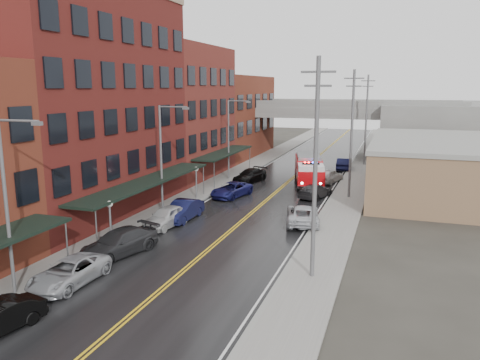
% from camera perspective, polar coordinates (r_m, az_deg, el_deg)
% --- Properties ---
extents(road, '(11.00, 160.00, 0.02)m').
position_cam_1_polar(road, '(42.30, 2.66, -2.99)').
color(road, black).
rests_on(road, ground).
extents(sidewalk_left, '(3.00, 160.00, 0.15)m').
position_cam_1_polar(sidewalk_left, '(44.78, -6.36, -2.16)').
color(sidewalk_left, slate).
rests_on(sidewalk_left, ground).
extents(sidewalk_right, '(3.00, 160.00, 0.15)m').
position_cam_1_polar(sidewalk_right, '(40.96, 12.54, -3.64)').
color(sidewalk_right, slate).
rests_on(sidewalk_right, ground).
extents(curb_left, '(0.30, 160.00, 0.15)m').
position_cam_1_polar(curb_left, '(44.12, -4.42, -2.33)').
color(curb_left, gray).
rests_on(curb_left, ground).
extents(curb_right, '(0.30, 160.00, 0.15)m').
position_cam_1_polar(curb_right, '(41.15, 10.26, -3.48)').
color(curb_right, gray).
rests_on(curb_right, ground).
extents(brick_building_b, '(9.00, 20.00, 18.00)m').
position_cam_1_polar(brick_building_b, '(40.67, -18.68, 8.68)').
color(brick_building_b, '#531716').
rests_on(brick_building_b, ground).
extents(brick_building_c, '(9.00, 15.00, 15.00)m').
position_cam_1_polar(brick_building_c, '(55.70, -7.60, 8.18)').
color(brick_building_c, maroon).
rests_on(brick_building_c, ground).
extents(brick_building_far, '(9.00, 20.00, 12.00)m').
position_cam_1_polar(brick_building_far, '(71.88, -1.38, 7.76)').
color(brick_building_far, maroon).
rests_on(brick_building_far, ground).
extents(tan_building, '(14.00, 22.00, 5.00)m').
position_cam_1_polar(tan_building, '(50.30, 23.83, 1.24)').
color(tan_building, '#916D4E').
rests_on(tan_building, ground).
extents(right_far_block, '(18.00, 30.00, 8.00)m').
position_cam_1_polar(right_far_block, '(79.98, 23.54, 5.75)').
color(right_far_block, slate).
rests_on(right_far_block, ground).
extents(awning_1, '(2.60, 18.00, 3.09)m').
position_cam_1_polar(awning_1, '(38.17, -11.14, -0.18)').
color(awning_1, black).
rests_on(awning_1, ground).
extents(awning_2, '(2.60, 13.00, 3.09)m').
position_cam_1_polar(awning_2, '(53.84, -1.91, 3.33)').
color(awning_2, black).
rests_on(awning_2, ground).
extents(globe_lamp_1, '(0.44, 0.44, 3.12)m').
position_cam_1_polar(globe_lamp_1, '(31.99, -15.58, -3.87)').
color(globe_lamp_1, '#59595B').
rests_on(globe_lamp_1, ground).
extents(globe_lamp_2, '(0.44, 0.44, 3.12)m').
position_cam_1_polar(globe_lamp_2, '(43.95, -5.36, 0.58)').
color(globe_lamp_2, '#59595B').
rests_on(globe_lamp_2, ground).
extents(street_lamp_0, '(2.64, 0.22, 9.00)m').
position_cam_1_polar(street_lamp_0, '(25.43, -26.30, -1.84)').
color(street_lamp_0, '#59595B').
rests_on(street_lamp_0, ground).
extents(street_lamp_1, '(2.64, 0.22, 9.00)m').
position_cam_1_polar(street_lamp_1, '(38.22, -9.29, 3.24)').
color(street_lamp_1, '#59595B').
rests_on(street_lamp_1, ground).
extents(street_lamp_2, '(2.64, 0.22, 9.00)m').
position_cam_1_polar(street_lamp_2, '(52.79, -1.15, 5.58)').
color(street_lamp_2, '#59595B').
rests_on(street_lamp_2, ground).
extents(utility_pole_0, '(1.80, 0.24, 12.00)m').
position_cam_1_polar(utility_pole_0, '(25.10, 9.17, 1.65)').
color(utility_pole_0, '#59595B').
rests_on(utility_pole_0, ground).
extents(utility_pole_1, '(1.80, 0.24, 12.00)m').
position_cam_1_polar(utility_pole_1, '(44.81, 13.46, 5.69)').
color(utility_pole_1, '#59595B').
rests_on(utility_pole_1, ground).
extents(utility_pole_2, '(1.80, 0.24, 12.00)m').
position_cam_1_polar(utility_pole_2, '(64.69, 15.14, 7.25)').
color(utility_pole_2, '#59595B').
rests_on(utility_pole_2, ground).
extents(overpass, '(40.00, 10.00, 7.50)m').
position_cam_1_polar(overpass, '(72.44, 9.76, 7.62)').
color(overpass, slate).
rests_on(overpass, ground).
extents(fire_truck, '(4.99, 8.96, 3.12)m').
position_cam_1_polar(fire_truck, '(51.01, 8.39, 1.30)').
color(fire_truck, '#B6080D').
rests_on(fire_truck, ground).
extents(parked_car_left_2, '(2.43, 5.05, 1.39)m').
position_cam_1_polar(parked_car_left_2, '(27.13, -20.08, -10.51)').
color(parked_car_left_2, '#9D9FA4').
rests_on(parked_car_left_2, ground).
extents(parked_car_left_3, '(3.73, 5.90, 1.59)m').
position_cam_1_polar(parked_car_left_3, '(30.71, -14.51, -7.40)').
color(parked_car_left_3, '#28282A').
rests_on(parked_car_left_3, ground).
extents(parked_car_left_4, '(2.43, 4.78, 1.56)m').
position_cam_1_polar(parked_car_left_4, '(35.98, -8.96, -4.43)').
color(parked_car_left_4, '#B9B9B9').
rests_on(parked_car_left_4, ground).
extents(parked_car_left_5, '(1.80, 4.81, 1.57)m').
position_cam_1_polar(parked_car_left_5, '(37.56, -6.98, -3.70)').
color(parked_car_left_5, '#0E1134').
rests_on(parked_car_left_5, ground).
extents(parked_car_left_6, '(3.37, 5.38, 1.39)m').
position_cam_1_polar(parked_car_left_6, '(45.06, -1.04, -1.20)').
color(parked_car_left_6, navy).
rests_on(parked_car_left_6, ground).
extents(parked_car_left_7, '(3.18, 5.42, 1.47)m').
position_cam_1_polar(parked_car_left_7, '(51.87, 1.22, 0.51)').
color(parked_car_left_7, black).
rests_on(parked_car_left_7, ground).
extents(parked_car_right_0, '(3.46, 5.65, 1.46)m').
position_cam_1_polar(parked_car_right_0, '(36.60, 7.65, -4.20)').
color(parked_car_right_0, '#B2B5BB').
rests_on(parked_car_right_0, ground).
extents(parked_car_right_1, '(3.17, 4.90, 1.32)m').
position_cam_1_polar(parked_car_right_1, '(45.28, 9.14, -1.33)').
color(parked_car_right_1, '#28272A').
rests_on(parked_car_right_1, ground).
extents(parked_car_right_2, '(3.14, 4.94, 1.57)m').
position_cam_1_polar(parked_car_right_2, '(52.59, 10.78, 0.51)').
color(parked_car_right_2, silver).
rests_on(parked_car_right_2, ground).
extents(parked_car_right_3, '(1.78, 4.69, 1.53)m').
position_cam_1_polar(parked_car_right_3, '(61.19, 12.55, 1.93)').
color(parked_car_right_3, black).
rests_on(parked_car_right_3, ground).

